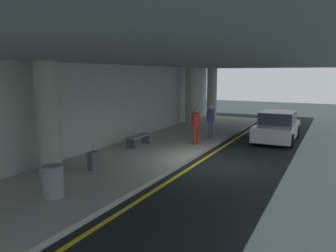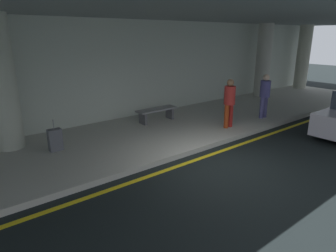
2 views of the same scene
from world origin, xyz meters
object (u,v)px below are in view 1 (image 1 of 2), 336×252
support_column_left_mid (191,96)px  trash_bin_steel (53,181)px  support_column_far_left (48,118)px  suitcase_upright_secondary (93,161)px  person_waiting_for_ride (196,124)px  support_column_center (212,93)px  bench_metal (139,138)px  traveler_with_luggage (211,119)px  car_silver (277,127)px

support_column_left_mid → trash_bin_steel: (-13.60, -1.75, -1.40)m
support_column_far_left → suitcase_upright_secondary: 2.06m
person_waiting_for_ride → support_column_left_mid: bearing=-110.4°
support_column_center → bench_metal: (-11.13, -0.44, -1.47)m
traveler_with_luggage → bench_metal: (-3.51, 2.18, -0.61)m
support_column_left_mid → trash_bin_steel: support_column_left_mid is taller
support_column_left_mid → support_column_center: 4.00m
support_column_center → person_waiting_for_ride: (-9.66, -2.60, -0.86)m
support_column_far_left → suitcase_upright_secondary: (0.91, -1.06, -1.51)m
person_waiting_for_ride → trash_bin_steel: (-7.95, 0.85, -0.54)m
trash_bin_steel → person_waiting_for_ride: bearing=-6.1°
suitcase_upright_secondary → trash_bin_steel: 2.61m
person_waiting_for_ride → support_column_center: bearing=-120.1°
car_silver → traveler_with_luggage: 3.38m
support_column_center → person_waiting_for_ride: support_column_center is taller
suitcase_upright_secondary → bench_metal: bearing=10.9°
traveler_with_luggage → trash_bin_steel: 10.04m
person_waiting_for_ride → car_silver: bearing=-178.7°
support_column_far_left → person_waiting_for_ride: size_ratio=2.17×
support_column_far_left → trash_bin_steel: bearing=-132.5°
trash_bin_steel → car_silver: bearing=-19.5°
car_silver → bench_metal: bearing=129.0°
support_column_far_left → bench_metal: support_column_far_left is taller
traveler_with_luggage → person_waiting_for_ride: 2.04m
support_column_left_mid → traveler_with_luggage: 4.55m
car_silver → suitcase_upright_secondary: 9.90m
support_column_center → traveler_with_luggage: support_column_center is taller
support_column_far_left → car_silver: (9.63, -5.73, -1.26)m
traveler_with_luggage → person_waiting_for_ride: same height
support_column_center → trash_bin_steel: size_ratio=4.29×
car_silver → trash_bin_steel: (-11.24, 3.98, -0.14)m
traveler_with_luggage → suitcase_upright_secondary: size_ratio=1.87×
car_silver → trash_bin_steel: size_ratio=4.82×
person_waiting_for_ride → bench_metal: person_waiting_for_ride is taller
trash_bin_steel → suitcase_upright_secondary: bearing=15.4°
support_column_far_left → person_waiting_for_ride: 6.91m
support_column_left_mid → person_waiting_for_ride: support_column_left_mid is taller
person_waiting_for_ride → trash_bin_steel: bearing=38.7°
support_column_center → car_silver: 8.65m
person_waiting_for_ride → bench_metal: size_ratio=1.05×
support_column_far_left → bench_metal: 5.10m
support_column_left_mid → person_waiting_for_ride: 6.29m
traveler_with_luggage → trash_bin_steel: traveler_with_luggage is taller
bench_metal → trash_bin_steel: bearing=-168.5°
support_column_center → bench_metal: support_column_center is taller
car_silver → person_waiting_for_ride: bearing=133.4°
support_column_center → trash_bin_steel: 17.75m
support_column_left_mid → trash_bin_steel: 13.79m
car_silver → traveler_with_luggage: size_ratio=2.44×
support_column_center → suitcase_upright_secondary: 15.21m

